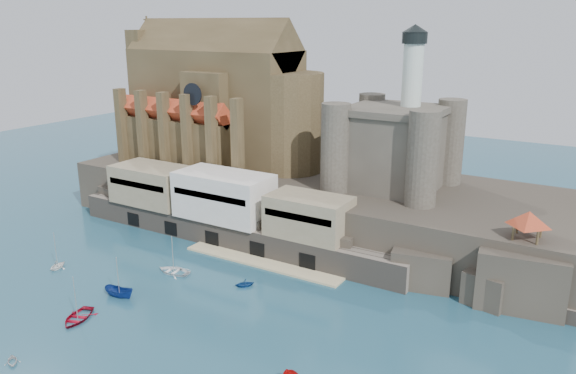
# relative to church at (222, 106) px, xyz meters

# --- Properties ---
(ground) EXTENTS (300.00, 300.00, 0.00)m
(ground) POSITION_rel_church_xyz_m (24.13, -41.85, -22.13)
(ground) COLOR navy
(ground) RESTS_ON ground
(promontory) EXTENTS (100.00, 36.00, 10.00)m
(promontory) POSITION_rel_church_xyz_m (23.94, -2.48, -17.20)
(promontory) COLOR #2C2721
(promontory) RESTS_ON ground
(quay) EXTENTS (70.00, 12.00, 13.05)m
(quay) POSITION_rel_church_xyz_m (13.94, -18.78, -16.06)
(quay) COLOR #6F6559
(quay) RESTS_ON ground
(church) EXTENTS (47.00, 25.93, 30.51)m
(church) POSITION_rel_church_xyz_m (0.00, 0.00, 0.00)
(church) COLOR #463820
(church) RESTS_ON promontory
(castle_keep) EXTENTS (21.20, 21.20, 29.30)m
(castle_keep) POSITION_rel_church_xyz_m (40.21, -0.78, -3.81)
(castle_keep) COLOR #464137
(castle_keep) RESTS_ON promontory
(rock_outcrop) EXTENTS (14.50, 10.50, 8.70)m
(rock_outcrop) POSITION_rel_church_xyz_m (66.13, -16.01, -18.11)
(rock_outcrop) COLOR #2C2721
(rock_outcrop) RESTS_ON ground
(pavilion) EXTENTS (6.40, 6.40, 5.40)m
(pavilion) POSITION_rel_church_xyz_m (66.13, -15.85, -9.40)
(pavilion) COLOR #463820
(pavilion) RESTS_ON rock_outcrop
(boat_0) EXTENTS (4.42, 2.59, 5.96)m
(boat_0) POSITION_rel_church_xyz_m (14.70, -52.79, -22.13)
(boat_0) COLOR maroon
(boat_0) RESTS_ON ground
(boat_1) EXTENTS (2.40, 2.67, 2.65)m
(boat_1) POSITION_rel_church_xyz_m (16.53, -63.85, -22.13)
(boat_1) COLOR silver
(boat_1) RESTS_ON ground
(boat_2) EXTENTS (2.17, 2.12, 5.08)m
(boat_2) POSITION_rel_church_xyz_m (14.53, -45.02, -22.13)
(boat_2) COLOR navy
(boat_2) RESTS_ON ground
(boat_4) EXTENTS (3.21, 2.29, 3.40)m
(boat_4) POSITION_rel_church_xyz_m (-1.99, -43.29, -22.13)
(boat_4) COLOR white
(boat_4) RESTS_ON ground
(boat_6) EXTENTS (1.54, 4.21, 5.77)m
(boat_6) POSITION_rel_church_xyz_m (15.69, -34.42, -22.13)
(boat_6) COLOR white
(boat_6) RESTS_ON ground
(boat_7) EXTENTS (3.00, 2.93, 3.02)m
(boat_7) POSITION_rel_church_xyz_m (28.64, -32.50, -22.13)
(boat_7) COLOR navy
(boat_7) RESTS_ON ground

